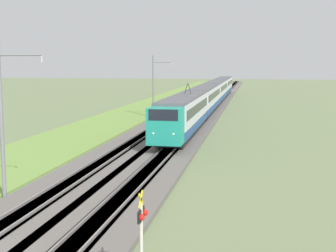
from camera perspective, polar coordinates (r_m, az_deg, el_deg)
ballast_main at (r=64.82m, az=1.07°, el=1.40°), size 240.00×4.40×0.30m
ballast_adjacent at (r=64.31m, az=4.44°, el=1.33°), size 240.00×4.40×0.30m
track_main at (r=64.82m, az=1.07°, el=1.41°), size 240.00×1.57×0.45m
track_adjacent at (r=64.31m, az=4.44°, el=1.34°), size 240.00×1.57×0.45m
grass_verge at (r=66.28m, az=-4.78°, el=1.44°), size 240.00×8.03×0.12m
passenger_train at (r=74.23m, az=5.29°, el=3.94°), size 78.76×2.85×5.18m
crossing_signal_far at (r=14.47m, az=-3.24°, el=-13.13°), size 0.70×0.23×3.46m
catenary_mast_near at (r=26.09m, az=-19.57°, el=1.01°), size 0.22×2.56×8.55m
catenary_mast_mid at (r=61.65m, az=-1.76°, el=4.91°), size 0.22×2.56×8.25m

